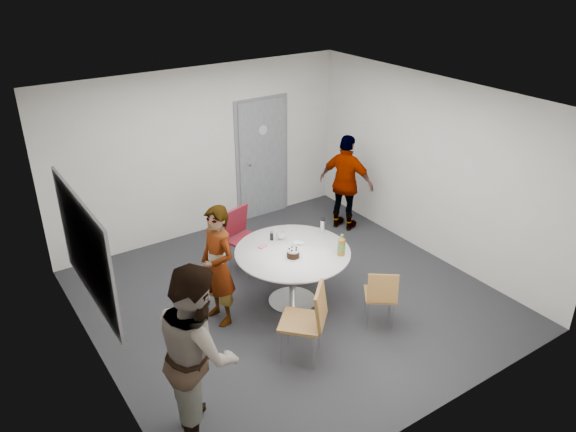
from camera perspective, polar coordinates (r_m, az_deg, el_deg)
floor at (r=7.67m, az=0.25°, el=-8.41°), size 5.00×5.00×0.00m
ceiling at (r=6.54m, az=0.30°, el=11.51°), size 5.00×5.00×0.00m
wall_back at (r=9.02m, az=-8.74°, el=6.37°), size 5.00×0.00×5.00m
wall_left at (r=6.12m, az=-19.56°, el=-4.88°), size 0.00×5.00×5.00m
wall_right at (r=8.55m, az=14.32°, el=4.72°), size 0.00×5.00×5.00m
wall_front at (r=5.39m, az=15.55°, el=-8.72°), size 5.00×0.00×5.00m
door at (r=9.60m, az=-2.64°, el=5.81°), size 1.02×0.17×2.12m
whiteboard at (r=6.25m, az=-19.86°, el=-3.19°), size 0.04×1.90×1.25m
table at (r=7.27m, az=0.65°, el=-4.29°), size 1.49×1.49×1.07m
chair_near_left at (r=6.35m, az=2.23°, el=-10.10°), size 0.67×0.67×0.97m
chair_near_right at (r=7.00m, az=9.46°, el=-7.74°), size 0.55×0.56×0.80m
chair_far at (r=8.08m, az=-4.66°, el=-1.73°), size 0.57×0.61×0.96m
person_main at (r=6.92m, az=-7.14°, el=-5.06°), size 0.44×0.62×1.57m
person_left at (r=5.42m, az=-9.08°, el=-13.44°), size 0.89×1.04×1.85m
person_right at (r=9.21m, az=5.94°, el=3.34°), size 0.76×1.03×1.62m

